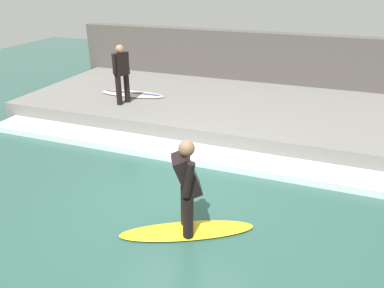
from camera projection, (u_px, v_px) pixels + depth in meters
name	position (u px, v px, depth m)	size (l,w,h in m)	color
ground_plane	(177.00, 197.00, 6.66)	(28.00, 28.00, 0.00)	#2D564C
concrete_ledge	(236.00, 110.00, 10.12)	(4.40, 11.58, 0.47)	slate
back_wall	(256.00, 64.00, 11.89)	(0.50, 12.16, 1.97)	#544F49
wave_foam_crest	(205.00, 156.00, 7.98)	(0.79, 11.00, 0.15)	silver
surfboard_riding	(187.00, 231.00, 5.75)	(1.36, 2.06, 0.06)	yellow
surfer_riding	(187.00, 183.00, 5.39)	(0.54, 0.56, 1.49)	black
surfer_waiting_near	(121.00, 71.00, 9.61)	(0.50, 0.35, 1.53)	black
surfboard_waiting_near	(133.00, 94.00, 10.62)	(0.71, 1.92, 0.07)	beige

